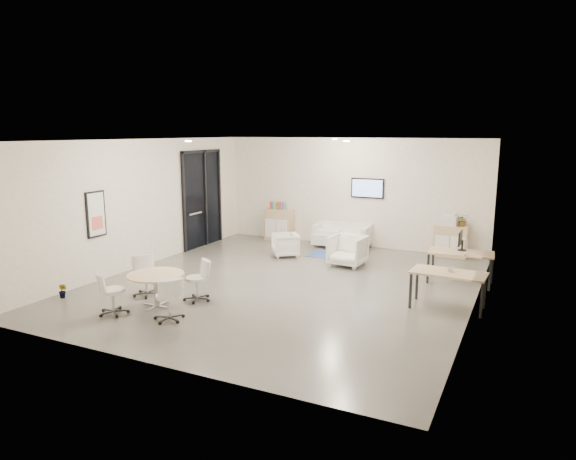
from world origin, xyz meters
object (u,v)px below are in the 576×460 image
(desk_rear, at_px, (461,255))
(round_table, at_px, (156,278))
(sideboard_left, at_px, (279,225))
(armchair_right, at_px, (348,249))
(desk_front, at_px, (448,276))
(sideboard_right, at_px, (451,241))
(armchair_left, at_px, (285,244))
(loveseat, at_px, (342,236))

(desk_rear, bearing_deg, round_table, -144.41)
(sideboard_left, height_order, armchair_right, sideboard_left)
(sideboard_left, xyz_separation_m, desk_front, (5.82, -4.35, 0.17))
(desk_front, bearing_deg, sideboard_left, 146.53)
(armchair_right, relative_size, desk_rear, 0.60)
(desk_front, bearing_deg, round_table, -151.91)
(sideboard_right, relative_size, desk_front, 0.61)
(sideboard_right, xyz_separation_m, round_table, (-4.55, -6.73, 0.15))
(sideboard_left, distance_m, desk_rear, 6.33)
(desk_front, bearing_deg, desk_rear, 93.54)
(sideboard_left, xyz_separation_m, armchair_left, (1.14, -1.90, -0.14))
(armchair_left, height_order, round_table, armchair_left)
(armchair_left, bearing_deg, armchair_right, 46.90)
(sideboard_left, bearing_deg, desk_front, -36.77)
(armchair_right, distance_m, round_table, 5.16)
(loveseat, distance_m, round_table, 6.73)
(sideboard_left, relative_size, sideboard_right, 1.12)
(armchair_right, bearing_deg, armchair_left, 177.14)
(armchair_right, xyz_separation_m, desk_front, (2.81, -2.23, 0.22))
(sideboard_right, relative_size, round_table, 0.79)
(armchair_left, distance_m, desk_rear, 4.72)
(armchair_left, xyz_separation_m, desk_rear, (4.68, -0.60, 0.31))
(round_table, bearing_deg, armchair_right, 63.18)
(sideboard_left, xyz_separation_m, armchair_right, (3.01, -2.12, -0.05))
(desk_rear, bearing_deg, armchair_right, 168.38)
(desk_front, bearing_deg, loveseat, 134.39)
(sideboard_left, bearing_deg, armchair_left, -59.06)
(desk_front, bearing_deg, armchair_left, 155.66)
(loveseat, distance_m, armchair_right, 2.13)
(sideboard_right, xyz_separation_m, armchair_right, (-2.23, -2.13, -0.00))
(sideboard_left, bearing_deg, armchair_right, -35.14)
(loveseat, relative_size, desk_front, 1.18)
(armchair_left, distance_m, desk_front, 5.30)
(desk_rear, height_order, round_table, desk_rear)
(armchair_right, bearing_deg, round_table, -112.89)
(armchair_right, distance_m, desk_rear, 2.84)
(sideboard_right, relative_size, armchair_left, 1.25)
(armchair_right, xyz_separation_m, desk_rear, (2.80, -0.38, 0.22))
(sideboard_right, relative_size, loveseat, 0.51)
(armchair_left, bearing_deg, round_table, -41.65)
(armchair_right, height_order, desk_rear, armchair_right)
(armchair_right, relative_size, desk_front, 0.60)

